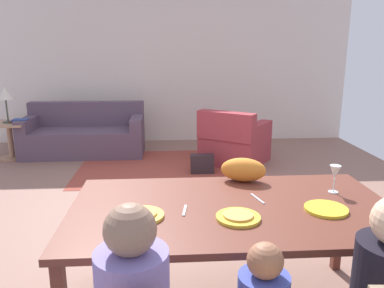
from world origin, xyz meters
TOP-DOWN VIEW (x-y plane):
  - ground_plane at (0.00, 0.51)m, footprint 6.48×6.23m
  - back_wall at (0.00, 3.68)m, footprint 6.48×0.10m
  - dining_table at (0.28, -1.29)m, footprint 1.95×1.08m
  - plate_near_man at (-0.26, -1.41)m, footprint 0.25×0.25m
  - pizza_near_man at (-0.26, -1.41)m, footprint 0.17×0.17m
  - plate_near_child at (0.28, -1.47)m, footprint 0.25×0.25m
  - pizza_near_child at (0.28, -1.47)m, footprint 0.17×0.17m
  - plate_near_woman at (0.81, -1.39)m, footprint 0.25×0.25m
  - wine_glass at (0.98, -1.11)m, footprint 0.07×0.07m
  - fork at (-0.02, -1.34)m, footprint 0.04×0.15m
  - knife at (0.45, -1.19)m, footprint 0.06×0.17m
  - cat at (0.43, -0.85)m, footprint 0.35×0.24m
  - area_rug at (-0.09, 1.94)m, footprint 2.60×1.80m
  - couch at (-1.46, 2.80)m, footprint 1.91×0.86m
  - armchair at (0.89, 2.10)m, footprint 1.19×1.19m
  - side_table at (-2.56, 2.54)m, footprint 0.56×0.56m
  - table_lamp at (-2.56, 2.54)m, footprint 0.26×0.26m
  - book_lower at (-2.41, 2.58)m, footprint 0.22×0.16m
  - book_upper at (-2.37, 2.53)m, footprint 0.22×0.16m
  - handbag at (0.37, 1.64)m, footprint 0.32×0.16m

SIDE VIEW (x-z plane):
  - ground_plane at x=0.00m, z-range -0.02..0.00m
  - area_rug at x=-0.09m, z-range 0.00..0.01m
  - handbag at x=0.37m, z-range 0.00..0.26m
  - couch at x=-1.46m, z-range -0.11..0.71m
  - armchair at x=0.89m, z-range -0.09..0.73m
  - side_table at x=-2.56m, z-range 0.09..0.67m
  - book_lower at x=-2.41m, z-range 0.58..0.61m
  - book_upper at x=-2.37m, z-range 0.61..0.64m
  - dining_table at x=0.28m, z-range 0.32..1.08m
  - fork at x=-0.02m, z-range 0.76..0.77m
  - knife at x=0.45m, z-range 0.76..0.77m
  - plate_near_man at x=-0.26m, z-range 0.76..0.78m
  - plate_near_child at x=0.28m, z-range 0.76..0.78m
  - plate_near_woman at x=0.81m, z-range 0.76..0.78m
  - pizza_near_man at x=-0.26m, z-range 0.78..0.79m
  - pizza_near_child at x=0.28m, z-range 0.78..0.79m
  - cat at x=0.43m, z-range 0.76..0.93m
  - wine_glass at x=0.98m, z-range 0.80..0.99m
  - table_lamp at x=-2.56m, z-range 0.74..1.28m
  - back_wall at x=0.00m, z-range 0.00..2.70m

